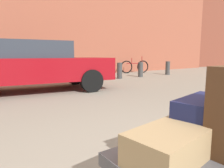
{
  "coord_description": "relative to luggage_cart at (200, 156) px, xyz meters",
  "views": [
    {
      "loc": [
        -1.39,
        -0.82,
        1.04
      ],
      "look_at": [
        0.0,
        1.2,
        0.69
      ],
      "focal_mm": 32.41,
      "sensor_mm": 36.0,
      "label": 1
    }
  ],
  "objects": [
    {
      "name": "luggage_cart",
      "position": [
        0.0,
        0.0,
        0.0
      ],
      "size": [
        1.37,
        0.75,
        0.34
      ],
      "color": "#4C4C51",
      "rests_on": "ground_plane"
    },
    {
      "name": "suitcase_tan_center",
      "position": [
        -0.35,
        0.01,
        0.18
      ],
      "size": [
        0.66,
        0.45,
        0.22
      ],
      "primitive_type": "cube",
      "rotation": [
        0.0,
        0.0,
        0.14
      ],
      "color": "#9E7F56",
      "rests_on": "luggage_cart"
    },
    {
      "name": "bollard_kerb_near",
      "position": [
        2.53,
        6.33,
        0.08
      ],
      "size": [
        0.23,
        0.23,
        0.7
      ],
      "primitive_type": "cylinder",
      "color": "#383838",
      "rests_on": "ground_plane"
    },
    {
      "name": "bollard_corner",
      "position": [
        7.13,
        6.33,
        0.08
      ],
      "size": [
        0.23,
        0.23,
        0.7
      ],
      "primitive_type": "cylinder",
      "color": "#383838",
      "rests_on": "ground_plane"
    },
    {
      "name": "bollard_kerb_far",
      "position": [
        5.19,
        6.33,
        0.08
      ],
      "size": [
        0.23,
        0.23,
        0.7
      ],
      "primitive_type": "cylinder",
      "color": "#383838",
      "rests_on": "ground_plane"
    },
    {
      "name": "bicycle_leaning",
      "position": [
        6.34,
        8.07,
        0.1
      ],
      "size": [
        1.71,
        0.52,
        0.96
      ],
      "color": "black",
      "rests_on": "ground_plane"
    },
    {
      "name": "building_facade_side",
      "position": [
        14.0,
        9.78,
        4.68
      ],
      "size": [
        12.0,
        1.0,
        9.89
      ],
      "primitive_type": "cube",
      "color": "brown",
      "rests_on": "ground_plane"
    },
    {
      "name": "parked_car",
      "position": [
        -0.0,
        5.22,
        0.49
      ],
      "size": [
        4.51,
        2.4,
        1.42
      ],
      "color": "maroon",
      "rests_on": "ground_plane"
    },
    {
      "name": "duffel_bag_navy_rear_right",
      "position": [
        0.18,
        0.08,
        0.24
      ],
      "size": [
        0.68,
        0.45,
        0.35
      ],
      "primitive_type": "cube",
      "rotation": [
        0.0,
        0.0,
        0.2
      ],
      "color": "#191E47",
      "rests_on": "luggage_cart"
    },
    {
      "name": "bollard_kerb_mid",
      "position": [
        3.95,
        6.33,
        0.08
      ],
      "size": [
        0.23,
        0.23,
        0.7
      ],
      "primitive_type": "cylinder",
      "color": "#383838",
      "rests_on": "ground_plane"
    }
  ]
}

